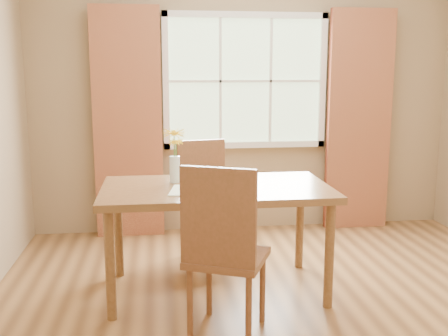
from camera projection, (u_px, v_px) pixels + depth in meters
name	position (u px, v px, depth m)	size (l,w,h in m)	color
room	(294.00, 111.00, 3.36)	(4.24, 3.84, 2.74)	brown
window	(245.00, 81.00, 5.15)	(1.62, 0.06, 1.32)	#A9C796
curtain_left	(128.00, 124.00, 5.00)	(0.65, 0.08, 2.20)	maroon
curtain_right	(359.00, 121.00, 5.28)	(0.65, 0.08, 2.20)	maroon
dining_table	(216.00, 197.00, 3.76)	(1.62, 0.91, 0.79)	brown
chair_near	(223.00, 245.00, 3.09)	(0.59, 0.59, 1.07)	brown
chair_far	(205.00, 195.00, 4.47)	(0.50, 0.50, 1.02)	brown
placemat	(204.00, 190.00, 3.59)	(0.45, 0.33, 0.01)	silver
plate	(202.00, 188.00, 3.62)	(0.24, 0.24, 0.01)	#92B82E
croissant_sandwich	(203.00, 179.00, 3.63)	(0.16, 0.12, 0.11)	#DA8F4A
water_glass	(249.00, 180.00, 3.68)	(0.08, 0.08, 0.13)	silver
flower_vase	(175.00, 150.00, 3.83)	(0.16, 0.16, 0.40)	silver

